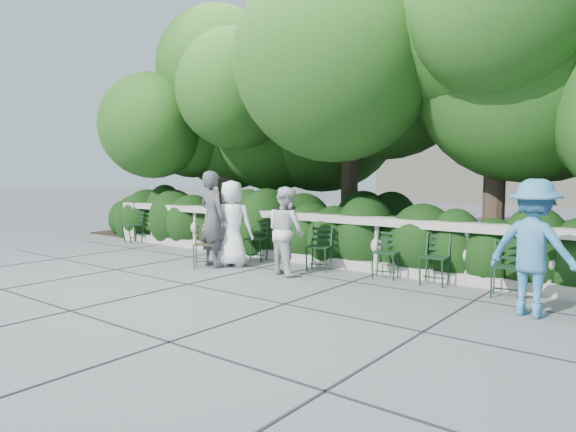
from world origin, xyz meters
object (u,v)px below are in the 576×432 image
Objects in this scene: chair_d at (383,280)px; person_older_blue at (534,248)px; person_businessman at (232,224)px; chair_f at (504,299)px; chair_a at (128,243)px; chair_b at (253,262)px; chair_e at (431,286)px; chair_weathered at (204,269)px; person_woman_grey at (213,219)px; chair_c at (316,272)px; person_casual_man at (286,231)px.

chair_d is 2.73m from person_older_blue.
chair_d is 0.49× the size of person_older_blue.
chair_f is at bearing 165.22° from person_businessman.
chair_a is 4.32m from chair_b.
chair_e is (8.04, 0.00, 0.00)m from chair_a.
person_businessman is at bearing 29.53° from chair_weathered.
person_woman_grey reaches higher than person_older_blue.
chair_e is at bearing -16.05° from person_older_blue.
chair_c is (1.63, -0.11, 0.00)m from chair_b.
person_older_blue reaches higher than chair_weathered.
chair_e is (2.09, 0.18, 0.00)m from chair_c.
person_woman_grey is at bearing 11.21° from person_older_blue.
person_businessman is (-3.71, -0.67, 0.83)m from chair_e.
chair_d is at bearing 178.01° from chair_e.
person_businessman is (-4.87, -0.52, 0.83)m from chair_f.
chair_c is 0.97m from person_casual_man.
person_casual_man reaches higher than chair_f.
chair_a is 4.26m from person_woman_grey.
chair_a is at bearing 5.29° from person_older_blue.
chair_d is 3.40m from person_woman_grey.
person_businessman is 5.37m from person_older_blue.
chair_b is 0.54× the size of person_casual_man.
chair_a and chair_e have the same top height.
person_businessman is (0.20, 0.55, 0.83)m from chair_weathered.
person_casual_man is at bearing 4.03° from chair_a.
chair_a is at bearing 123.36° from chair_weathered.
person_businessman is at bearing -128.79° from person_woman_grey.
person_older_blue reaches higher than chair_a.
chair_e is 4.10m from chair_weathered.
chair_e and chair_weathered have the same top height.
person_casual_man is (-3.58, -0.49, 0.78)m from chair_f.
person_casual_man is (1.49, 0.58, 0.78)m from chair_weathered.
person_woman_grey is 1.59m from person_casual_man.
person_businessman reaches higher than chair_b.
person_businessman is 1.06× the size of person_casual_man.
person_older_blue is at bearing -62.09° from chair_f.
chair_c is 1.89m from person_businessman.
chair_weathered is (-0.19, -1.16, 0.00)m from chair_b.
chair_a and chair_b have the same top height.
person_older_blue reaches higher than person_casual_man.
chair_e is 1.16m from chair_f.
person_businessman reaches higher than chair_c.
chair_b is 1.62m from person_casual_man.
person_older_blue reaches higher than person_businessman.
chair_d is at bearing -142.09° from person_casual_man.
chair_a is 4.46m from person_businessman.
chair_d is 3.07m from person_businessman.
chair_a is at bearing -29.72° from person_businessman.
person_businessman is 0.95× the size of person_older_blue.
chair_c is at bearing -21.23° from chair_b.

